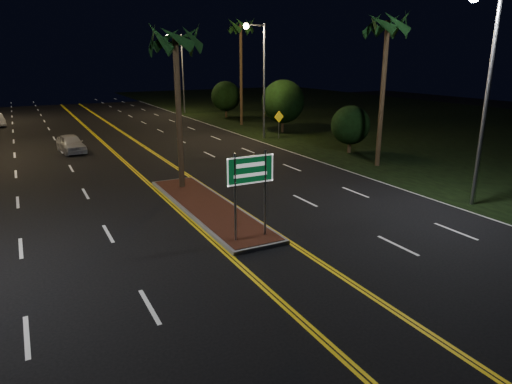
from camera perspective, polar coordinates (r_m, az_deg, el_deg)
ground at (r=14.61m, az=4.37°, el=-9.91°), size 120.00×120.00×0.00m
grass_right at (r=52.07m, az=18.23°, el=8.55°), size 40.00×110.00×0.01m
median_island at (r=20.40m, az=-6.04°, el=-1.88°), size 2.25×10.25×0.17m
highway_sign at (r=16.05m, az=-0.71°, el=1.76°), size 1.80×0.08×3.20m
streetlight_right_near at (r=21.94m, az=26.57°, el=12.66°), size 1.91×0.44×9.00m
streetlight_right_mid at (r=37.46m, az=0.50°, el=15.24°), size 1.91×0.44×9.00m
streetlight_right_far at (r=55.91m, az=-9.56°, el=15.45°), size 1.91×0.44×9.00m
palm_median at (r=22.67m, az=-10.07°, el=18.26°), size 2.40×2.40×8.30m
palm_right_near at (r=28.75m, az=16.15°, el=19.35°), size 2.40×2.40×9.30m
palm_right_far at (r=45.66m, az=-1.93°, el=19.84°), size 2.40×2.40×10.30m
shrub_near at (r=32.69m, az=11.73°, el=8.19°), size 2.70×2.70×3.30m
shrub_mid at (r=41.04m, az=3.41°, el=11.23°), size 3.78×3.78×4.62m
shrub_far at (r=51.61m, az=-3.79°, el=11.87°), size 3.24×3.24×3.96m
car_near at (r=34.90m, az=-22.15°, el=5.81°), size 2.41×4.60×1.47m
warning_sign at (r=37.93m, az=2.88°, el=8.88°), size 0.94×0.18×2.27m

